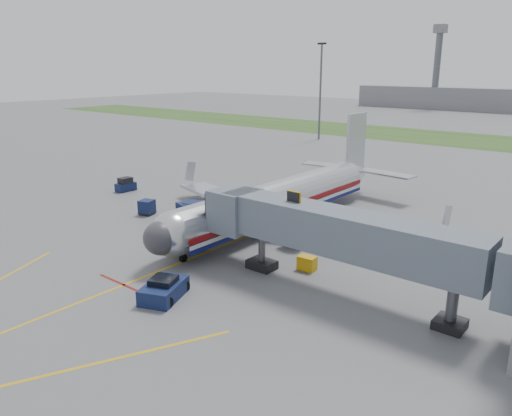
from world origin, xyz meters
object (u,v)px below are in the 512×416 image
Objects in this scene: ramp_worker at (158,235)px; airliner at (279,199)px; pushback_tug at (164,289)px; belt_loader at (183,242)px; baggage_tug at (126,185)px.

airliner is at bearing 24.85° from ramp_worker.
pushback_tug is 11.46m from ramp_worker.
airliner is 7.56× the size of belt_loader.
baggage_tug reaches higher than ramp_worker.
pushback_tug is 1.66× the size of baggage_tug.
airliner is 19.27m from pushback_tug.
belt_loader is at bearing 129.96° from pushback_tug.
pushback_tug is at bearing -31.96° from baggage_tug.
baggage_tug is at bearing -176.72° from airliner.
airliner is 23.98m from baggage_tug.
pushback_tug is at bearing -50.04° from belt_loader.
ramp_worker is at bearing -164.36° from belt_loader.
baggage_tug is 21.48m from ramp_worker.
baggage_tug is (-23.87, -1.37, -1.86)m from airliner.
airliner is at bearing 102.03° from pushback_tug.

